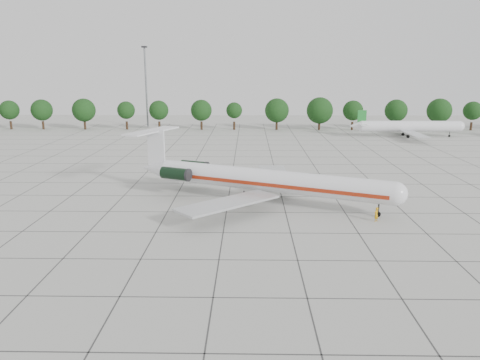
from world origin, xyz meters
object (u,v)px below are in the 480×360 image
Objects in this scene: main_airliner at (255,179)px; ground_crew at (376,214)px; floodlight_mast at (146,82)px; bg_airliner_d at (409,126)px.

main_airliner is 20.97× the size of ground_crew.
main_airliner is 1.53× the size of floodlight_mast.
floodlight_mast is (-49.18, 95.47, 13.35)m from ground_crew.
ground_crew is (15.29, -8.84, -2.44)m from main_airliner.
ground_crew is 0.07× the size of bg_airliner_d.
floodlight_mast is (-33.88, 86.63, 10.91)m from main_airliner.
ground_crew is at bearing -6.72° from main_airliner.
ground_crew is at bearing -111.07° from bg_airliner_d.
main_airliner reaches higher than bg_airliner_d.
floodlight_mast is at bearing 134.66° from main_airliner.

